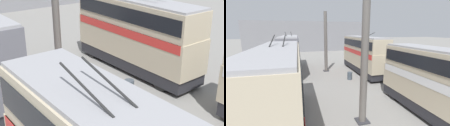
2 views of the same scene
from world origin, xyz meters
The scene contains 3 objects.
support_column_far centered at (17.59, 0.00, 4.15)m, with size 0.82×0.82×8.55m.
bus_left_far centered at (15.70, -5.04, 2.91)m, with size 10.39×2.54×5.73m.
oil_drum centered at (12.93, -2.10, 0.46)m, with size 0.62×0.62×0.93m.
Camera 1 is at (0.31, 9.11, 8.71)m, focal length 50.00 mm.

